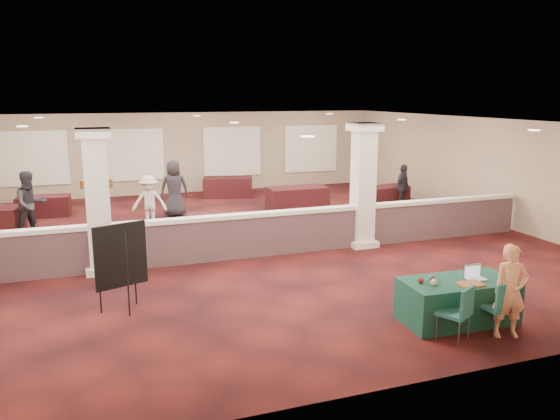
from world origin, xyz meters
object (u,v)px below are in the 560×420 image
object	(u,v)px
far_table_back_right	(297,199)
attendee_b	(149,202)
woman	(510,291)
near_table	(457,301)
attendee_a	(30,205)
far_table_back_left	(44,206)
attendee_c	(403,187)
attendee_d	(174,189)
easel_board	(121,256)
far_table_back_center	(228,187)
far_table_front_center	(220,227)
far_table_front_right	(384,196)
conf_chair_side	(459,309)
conf_chair_main	(500,303)

from	to	relation	value
far_table_back_right	attendee_b	size ratio (longest dim) A/B	1.27
woman	attendee_b	world-z (taller)	attendee_b
near_table	attendee_a	xyz separation A→B (m)	(-7.49, 8.73, 0.55)
far_table_back_left	attendee_b	bearing A→B (deg)	-41.68
attendee_c	attendee_d	xyz separation A→B (m)	(-7.57, 1.51, 0.14)
easel_board	attendee_c	bearing A→B (deg)	12.78
far_table_back_left	attendee_b	world-z (taller)	attendee_b
far_table_back_center	far_table_back_right	distance (m)	3.67
near_table	far_table_front_center	xyz separation A→B (m)	(-2.65, 6.72, -0.02)
woman	far_table_back_center	distance (m)	13.76
far_table_front_right	attendee_b	bearing A→B (deg)	-176.02
attendee_b	far_table_back_left	bearing A→B (deg)	151.32
easel_board	attendee_a	bearing A→B (deg)	87.79
attendee_a	easel_board	bearing A→B (deg)	-102.40
attendee_a	conf_chair_side	bearing A→B (deg)	-83.21
attendee_d	conf_chair_side	bearing A→B (deg)	110.60
far_table_back_left	attendee_c	bearing A→B (deg)	-14.60
woman	conf_chair_main	bearing A→B (deg)	141.55
attendee_c	far_table_back_center	bearing A→B (deg)	103.82
far_table_front_center	far_table_back_right	size ratio (longest dim) A/B	0.87
far_table_front_center	woman	bearing A→B (deg)	-67.92
near_table	woman	world-z (taller)	woman
attendee_d	conf_chair_main	bearing A→B (deg)	114.48
conf_chair_side	easel_board	world-z (taller)	easel_board
woman	attendee_b	size ratio (longest dim) A/B	0.99
attendee_a	attendee_d	world-z (taller)	attendee_a
conf_chair_main	easel_board	bearing A→B (deg)	147.68
conf_chair_side	woman	size ratio (longest dim) A/B	0.59
conf_chair_main	attendee_c	bearing A→B (deg)	62.54
easel_board	far_table_front_center	xyz separation A→B (m)	(2.84, 4.33, -0.70)
easel_board	far_table_back_left	distance (m)	9.43
far_table_back_left	far_table_front_center	bearing A→B (deg)	-45.91
far_table_back_left	far_table_back_center	xyz separation A→B (m)	(6.52, 1.32, 0.05)
near_table	far_table_front_center	world-z (taller)	near_table
far_table_front_center	attendee_a	xyz separation A→B (m)	(-4.84, 2.01, 0.58)
woman	attendee_d	world-z (taller)	attendee_d
easel_board	far_table_back_right	bearing A→B (deg)	29.51
near_table	conf_chair_main	size ratio (longest dim) A/B	2.15
easel_board	attendee_b	xyz separation A→B (m)	(1.21, 6.45, -0.27)
conf_chair_main	easel_board	xyz separation A→B (m)	(-5.80, 3.05, 0.52)
conf_chair_main	attendee_c	xyz separation A→B (m)	(3.91, 9.25, 0.24)
easel_board	conf_chair_main	bearing A→B (deg)	-47.53
near_table	woman	size ratio (longest dim) A/B	1.26
attendee_a	far_table_back_center	bearing A→B (deg)	2.32
easel_board	conf_chair_side	bearing A→B (deg)	-51.09
conf_chair_side	far_table_back_right	size ratio (longest dim) A/B	0.46
attendee_a	attendee_d	size ratio (longest dim) A/B	1.01
far_table_back_center	attendee_a	size ratio (longest dim) A/B	1.01
conf_chair_main	far_table_back_center	distance (m)	13.64
far_table_front_center	far_table_back_right	xyz separation A→B (m)	(3.39, 2.90, 0.05)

